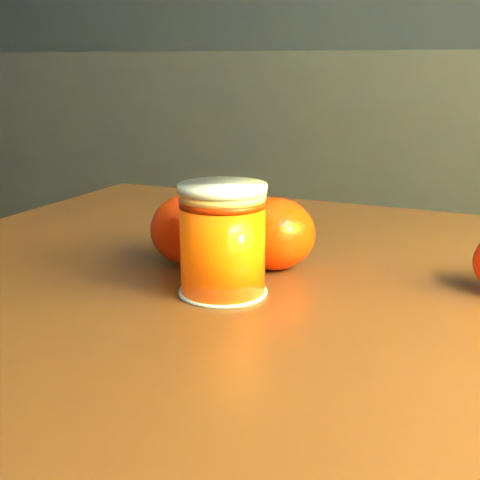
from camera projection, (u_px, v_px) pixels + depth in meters
The scene contains 5 objects.
kitchen_counter at pixel (242, 199), 2.12m from camera, with size 3.15×0.60×0.90m, color #434348.
table at pixel (372, 393), 0.56m from camera, with size 1.03×0.80×0.70m.
juice_glass at pixel (223, 241), 0.53m from camera, with size 0.07×0.07×0.09m.
orange_front at pixel (274, 234), 0.60m from camera, with size 0.07×0.07×0.06m, color #FF3005.
orange_extra at pixel (191, 229), 0.61m from camera, with size 0.07×0.07×0.07m, color #FF3005.
Camera 1 is at (1.15, -0.28, 0.88)m, focal length 50.00 mm.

